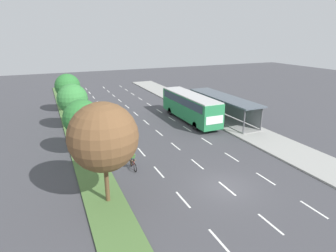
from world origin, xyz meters
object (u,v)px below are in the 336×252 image
bus (190,105)px  median_tree_second (82,118)px  median_tree_third (73,99)px  cyclist (133,160)px  bus_shelter (225,105)px  median_tree_fourth (68,86)px  median_tree_nearest (103,137)px

bus → median_tree_second: (-13.62, -5.95, 1.53)m
bus → median_tree_third: size_ratio=2.18×
cyclist → median_tree_third: 12.60m
bus_shelter → median_tree_fourth: size_ratio=2.32×
bus_shelter → median_tree_fourth: median_tree_fourth is taller
bus_shelter → median_tree_third: 18.25m
median_tree_nearest → bus: bearing=46.0°
median_tree_nearest → median_tree_fourth: (-0.07, 23.59, -0.77)m
median_tree_nearest → median_tree_fourth: bearing=90.2°
bus → cyclist: bus is taller
bus → median_tree_second: median_tree_second is taller
cyclist → median_tree_second: bearing=128.4°
median_tree_second → median_tree_third: median_tree_third is taller
cyclist → median_tree_nearest: median_tree_nearest is taller
median_tree_second → median_tree_third: (0.02, 7.86, 0.04)m
bus_shelter → median_tree_third: bearing=169.7°
cyclist → bus_shelter: bearing=30.4°
bus_shelter → median_tree_nearest: size_ratio=1.87×
median_tree_nearest → median_tree_third: (-0.25, 15.73, -0.88)m
bus → median_tree_fourth: (-13.41, 9.78, 1.68)m
bus_shelter → median_tree_second: size_ratio=2.41×
median_tree_nearest → median_tree_fourth: 23.61m
bus_shelter → bus: (-4.28, 1.32, 0.20)m
median_tree_third → median_tree_fourth: (0.18, 7.86, 0.11)m
bus → cyclist: (-10.45, -9.95, -1.28)m
bus → median_tree_third: (-13.59, 1.92, 1.57)m
bus → cyclist: size_ratio=6.20×
bus_shelter → cyclist: bus_shelter is taller
cyclist → median_tree_second: 5.82m
cyclist → median_tree_third: (-3.14, 11.87, 2.84)m
bus_shelter → median_tree_second: median_tree_second is taller
bus_shelter → cyclist: 17.11m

